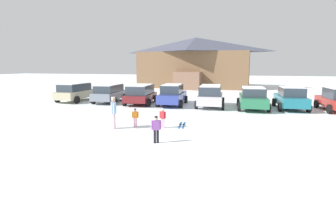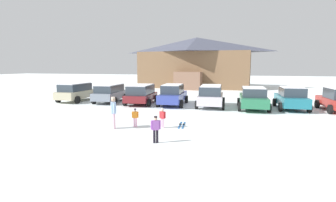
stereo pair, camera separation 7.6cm
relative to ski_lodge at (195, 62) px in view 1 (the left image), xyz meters
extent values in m
plane|color=white|center=(2.16, -32.21, -3.77)|extent=(160.00, 160.00, 0.00)
cube|color=brown|center=(0.00, 0.08, -1.16)|extent=(16.19, 9.48, 5.23)
pyramid|color=#444759|center=(0.00, 0.08, 2.57)|extent=(16.82, 10.11, 2.23)
cube|color=#835F4A|center=(-0.23, -5.22, -2.57)|extent=(3.68, 1.96, 2.40)
cube|color=#B6AC8B|center=(-7.94, -19.23, -3.12)|extent=(1.83, 4.04, 0.66)
cube|color=#2D3842|center=(-7.94, -19.31, -2.48)|extent=(1.61, 3.07, 0.63)
cube|color=white|center=(-7.94, -19.31, -2.13)|extent=(1.50, 2.92, 0.06)
cylinder|color=black|center=(-8.92, -17.99, -3.45)|extent=(0.22, 0.64, 0.64)
cylinder|color=black|center=(-6.96, -17.98, -3.45)|extent=(0.22, 0.64, 0.64)
cylinder|color=black|center=(-8.91, -20.49, -3.45)|extent=(0.22, 0.64, 0.64)
cylinder|color=black|center=(-6.95, -20.48, -3.45)|extent=(0.22, 0.64, 0.64)
cube|color=gray|center=(-4.59, -18.99, -3.14)|extent=(2.10, 4.34, 0.63)
cube|color=#2D3842|center=(-4.59, -19.07, -2.53)|extent=(1.81, 3.31, 0.60)
cube|color=white|center=(-4.59, -19.07, -2.20)|extent=(1.69, 3.15, 0.06)
cylinder|color=black|center=(-5.65, -17.77, -3.45)|extent=(0.27, 0.66, 0.64)
cylinder|color=black|center=(-3.75, -17.61, -3.45)|extent=(0.27, 0.66, 0.64)
cylinder|color=black|center=(-5.44, -20.37, -3.45)|extent=(0.27, 0.66, 0.64)
cylinder|color=black|center=(-3.54, -20.21, -3.45)|extent=(0.27, 0.66, 0.64)
cube|color=maroon|center=(-1.51, -19.27, -3.18)|extent=(2.22, 4.24, 0.55)
cube|color=#2D3842|center=(-1.50, -19.36, -2.54)|extent=(1.91, 3.24, 0.72)
cube|color=white|center=(-1.50, -19.36, -2.15)|extent=(1.79, 3.08, 0.06)
cylinder|color=black|center=(-2.62, -18.09, -3.45)|extent=(0.27, 0.66, 0.64)
cylinder|color=black|center=(-0.60, -17.92, -3.45)|extent=(0.27, 0.66, 0.64)
cylinder|color=black|center=(-2.41, -20.62, -3.45)|extent=(0.27, 0.66, 0.64)
cylinder|color=black|center=(-0.39, -20.45, -3.45)|extent=(0.27, 0.66, 0.64)
cube|color=#324198|center=(1.23, -19.04, -3.12)|extent=(2.00, 4.66, 0.67)
cube|color=#2D3842|center=(1.24, -19.27, -2.44)|extent=(1.66, 2.46, 0.68)
cube|color=white|center=(1.24, -19.27, -2.07)|extent=(1.55, 2.34, 0.06)
cylinder|color=black|center=(0.21, -17.69, -3.45)|extent=(0.26, 0.65, 0.64)
cylinder|color=black|center=(2.07, -17.57, -3.45)|extent=(0.26, 0.65, 0.64)
cylinder|color=black|center=(0.38, -20.51, -3.45)|extent=(0.26, 0.65, 0.64)
cylinder|color=black|center=(2.25, -20.40, -3.45)|extent=(0.26, 0.65, 0.64)
cube|color=silver|center=(4.39, -19.28, -3.11)|extent=(2.04, 4.16, 0.68)
cube|color=#2D3842|center=(4.39, -19.36, -2.44)|extent=(1.77, 3.17, 0.66)
cube|color=white|center=(4.39, -19.36, -2.08)|extent=(1.65, 3.01, 0.06)
cylinder|color=black|center=(3.34, -18.07, -3.45)|extent=(0.25, 0.65, 0.64)
cylinder|color=black|center=(5.30, -17.97, -3.45)|extent=(0.25, 0.65, 0.64)
cylinder|color=black|center=(3.47, -20.59, -3.45)|extent=(0.25, 0.65, 0.64)
cylinder|color=black|center=(5.44, -20.49, -3.45)|extent=(0.25, 0.65, 0.64)
cube|color=#27724C|center=(7.58, -19.35, -3.12)|extent=(2.02, 4.61, 0.67)
cube|color=#2D3842|center=(7.59, -19.57, -2.47)|extent=(1.72, 2.42, 0.62)
cube|color=white|center=(7.59, -19.57, -2.14)|extent=(1.61, 2.30, 0.06)
cylinder|color=black|center=(6.53, -17.97, -3.45)|extent=(0.24, 0.65, 0.64)
cylinder|color=black|center=(8.54, -17.90, -3.45)|extent=(0.24, 0.65, 0.64)
cylinder|color=black|center=(6.61, -20.79, -3.45)|extent=(0.24, 0.65, 0.64)
cylinder|color=black|center=(8.63, -20.72, -3.45)|extent=(0.24, 0.65, 0.64)
cube|color=#1D6E80|center=(10.33, -18.76, -3.11)|extent=(1.96, 4.13, 0.69)
cube|color=#2D3842|center=(10.34, -18.97, -2.44)|extent=(1.65, 2.18, 0.64)
cube|color=white|center=(10.34, -18.97, -2.09)|extent=(1.54, 2.07, 0.06)
cylinder|color=black|center=(9.32, -17.56, -3.45)|extent=(0.25, 0.65, 0.64)
cylinder|color=black|center=(11.21, -17.46, -3.45)|extent=(0.25, 0.65, 0.64)
cylinder|color=black|center=(9.45, -20.06, -3.45)|extent=(0.25, 0.65, 0.64)
cylinder|color=black|center=(11.34, -19.97, -3.45)|extent=(0.25, 0.65, 0.64)
cylinder|color=black|center=(12.41, -17.59, -3.45)|extent=(0.26, 0.65, 0.64)
cylinder|color=black|center=(12.57, -20.19, -3.45)|extent=(0.26, 0.65, 0.64)
cylinder|color=#EEADD0|center=(1.20, -27.25, -3.53)|extent=(0.09, 0.09, 0.49)
cylinder|color=#EEADD0|center=(1.30, -27.23, -3.53)|extent=(0.09, 0.09, 0.49)
cube|color=orange|center=(1.25, -27.24, -3.12)|extent=(0.26, 0.18, 0.34)
cylinder|color=orange|center=(1.10, -27.26, -3.11)|extent=(0.07, 0.07, 0.33)
cylinder|color=orange|center=(1.40, -27.21, -3.11)|extent=(0.07, 0.07, 0.33)
sphere|color=tan|center=(1.25, -27.24, -2.88)|extent=(0.12, 0.12, 0.12)
cylinder|color=#211D31|center=(1.25, -27.24, -2.81)|extent=(0.12, 0.12, 0.06)
cylinder|color=silver|center=(2.79, -27.12, -3.52)|extent=(0.09, 0.09, 0.51)
cylinder|color=silver|center=(2.68, -27.08, -3.52)|extent=(0.09, 0.09, 0.51)
cube|color=red|center=(2.73, -27.10, -3.08)|extent=(0.28, 0.22, 0.36)
cylinder|color=red|center=(2.89, -27.15, -3.07)|extent=(0.07, 0.07, 0.35)
cylinder|color=red|center=(2.58, -27.05, -3.07)|extent=(0.07, 0.07, 0.35)
sphere|color=tan|center=(2.73, -27.10, -2.83)|extent=(0.13, 0.13, 0.13)
cylinder|color=beige|center=(2.73, -27.10, -2.76)|extent=(0.13, 0.13, 0.06)
cylinder|color=black|center=(3.29, -29.73, -3.49)|extent=(0.10, 0.10, 0.57)
cylinder|color=black|center=(3.17, -29.78, -3.49)|extent=(0.10, 0.10, 0.57)
cube|color=#9652B0|center=(3.23, -29.76, -3.00)|extent=(0.32, 0.27, 0.40)
cylinder|color=#9652B0|center=(3.39, -29.68, -2.99)|extent=(0.08, 0.08, 0.38)
cylinder|color=#9652B0|center=(3.07, -29.83, -2.99)|extent=(0.08, 0.08, 0.38)
sphere|color=tan|center=(3.23, -29.76, -2.72)|extent=(0.15, 0.15, 0.15)
cylinder|color=#2C2124|center=(3.23, -29.76, -2.64)|extent=(0.14, 0.14, 0.07)
cylinder|color=#E7B3C7|center=(0.37, -27.99, -3.36)|extent=(0.15, 0.15, 0.82)
cylinder|color=#E7B3C7|center=(0.28, -27.83, -3.36)|extent=(0.15, 0.15, 0.82)
cube|color=#9AB8E2|center=(0.32, -27.91, -2.66)|extent=(0.42, 0.47, 0.58)
cylinder|color=#9AB8E2|center=(0.46, -28.12, -2.65)|extent=(0.11, 0.11, 0.55)
cylinder|color=#9AB8E2|center=(0.19, -27.70, -2.65)|extent=(0.11, 0.11, 0.55)
sphere|color=tan|center=(0.32, -27.91, -2.27)|extent=(0.21, 0.21, 0.21)
cylinder|color=beige|center=(0.32, -27.91, -2.16)|extent=(0.20, 0.20, 0.10)
cube|color=blue|center=(3.68, -26.21, -3.76)|extent=(0.29, 1.61, 0.02)
cube|color=black|center=(3.67, -26.16, -3.72)|extent=(0.11, 0.21, 0.06)
cube|color=blue|center=(3.48, -26.23, -3.76)|extent=(0.29, 1.61, 0.02)
cube|color=black|center=(3.47, -26.18, -3.72)|extent=(0.11, 0.21, 0.06)
camera|label=1|loc=(6.55, -40.05, -0.49)|focal=28.00mm
camera|label=2|loc=(6.62, -40.03, -0.49)|focal=28.00mm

